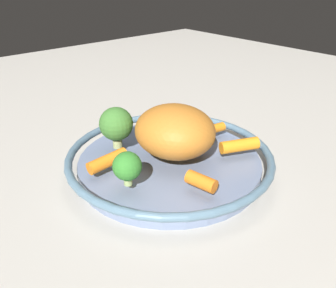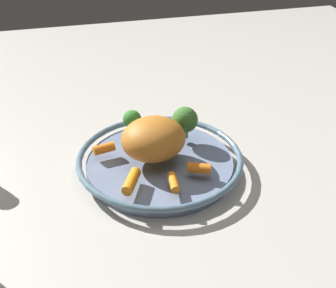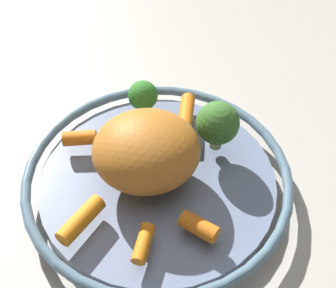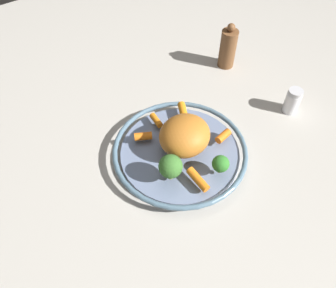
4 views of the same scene
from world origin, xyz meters
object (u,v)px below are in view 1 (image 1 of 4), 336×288
roast_chicken_piece (177,131)px  baby_carrot_right (239,145)px  broccoli_floret_edge (116,124)px  baby_carrot_back (180,122)px  broccoli_floret_mid (127,166)px  baby_carrot_left (201,181)px  baby_carrot_near_rim (108,161)px  serving_bowl (170,161)px  baby_carrot_center (212,128)px

roast_chicken_piece → baby_carrot_right: bearing=-126.8°
roast_chicken_piece → broccoli_floret_edge: bearing=35.8°
baby_carrot_back → roast_chicken_piece: bearing=133.4°
broccoli_floret_edge → broccoli_floret_mid: bearing=152.9°
baby_carrot_left → broccoli_floret_edge: 0.19m
baby_carrot_left → baby_carrot_near_rim: baby_carrot_near_rim is taller
baby_carrot_near_rim → baby_carrot_right: size_ratio=0.99×
broccoli_floret_edge → broccoli_floret_mid: (-0.11, 0.05, -0.01)m
serving_bowl → baby_carrot_left: size_ratio=7.85×
serving_bowl → broccoli_floret_mid: size_ratio=6.80×
roast_chicken_piece → baby_carrot_back: bearing=-46.6°
baby_carrot_center → baby_carrot_right: size_ratio=0.71×
baby_carrot_left → baby_carrot_right: baby_carrot_right is taller
baby_carrot_center → broccoli_floret_mid: bearing=100.3°
roast_chicken_piece → baby_carrot_left: size_ratio=3.01×
baby_carrot_right → broccoli_floret_mid: bearing=78.5°
baby_carrot_near_rim → serving_bowl: bearing=-103.9°
roast_chicken_piece → baby_carrot_near_rim: bearing=70.4°
baby_carrot_near_rim → broccoli_floret_edge: (0.04, -0.05, 0.03)m
roast_chicken_piece → baby_carrot_near_rim: 0.12m
baby_carrot_back → baby_carrot_right: 0.14m
baby_carrot_left → baby_carrot_center: bearing=-52.2°
roast_chicken_piece → baby_carrot_center: bearing=-80.7°
baby_carrot_left → baby_carrot_near_rim: 0.15m
baby_carrot_left → baby_carrot_right: size_ratio=0.67×
baby_carrot_back → baby_carrot_right: bearing=-176.5°
baby_carrot_left → baby_carrot_center: size_ratio=0.95×
baby_carrot_left → baby_carrot_back: bearing=-35.0°
serving_bowl → roast_chicken_piece: bearing=-164.8°
baby_carrot_center → broccoli_floret_mid: 0.23m
baby_carrot_center → broccoli_floret_mid: broccoli_floret_mid is taller
roast_chicken_piece → baby_carrot_left: roast_chicken_piece is taller
baby_carrot_center → broccoli_floret_edge: bearing=68.3°
baby_carrot_back → baby_carrot_near_rim: 0.19m
baby_carrot_back → broccoli_floret_mid: size_ratio=0.89×
serving_bowl → baby_carrot_left: baby_carrot_left is taller
serving_bowl → baby_carrot_back: bearing=-53.2°
roast_chicken_piece → baby_carrot_center: 0.11m
roast_chicken_piece → baby_carrot_left: bearing=156.6°
serving_bowl → baby_carrot_near_rim: size_ratio=5.33×
serving_bowl → broccoli_floret_edge: 0.11m
baby_carrot_near_rim → broccoli_floret_mid: 0.07m
roast_chicken_piece → baby_carrot_right: (-0.06, -0.09, -0.03)m
baby_carrot_near_rim → broccoli_floret_edge: size_ratio=0.91×
roast_chicken_piece → baby_carrot_right: 0.11m
baby_carrot_center → broccoli_floret_mid: size_ratio=0.91×
roast_chicken_piece → baby_carrot_center: roast_chicken_piece is taller
baby_carrot_center → baby_carrot_right: bearing=165.7°
broccoli_floret_mid → broccoli_floret_edge: bearing=-27.1°
baby_carrot_center → baby_carrot_near_rim: bearing=84.3°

